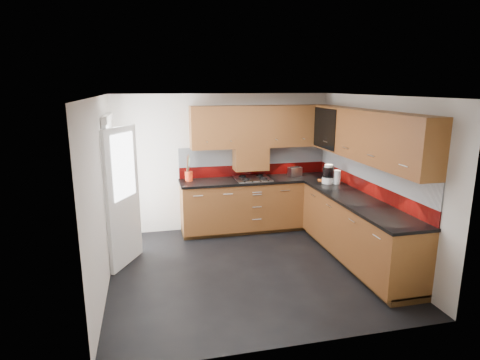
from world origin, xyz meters
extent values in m
cube|color=black|center=(0.00, 0.00, -0.01)|extent=(4.00, 3.80, 0.02)
cube|color=white|center=(0.00, 0.00, 2.45)|extent=(4.00, 3.80, 0.10)
cube|color=silver|center=(0.00, 1.84, 1.20)|extent=(4.00, 0.08, 2.64)
cube|color=silver|center=(0.00, -1.84, 1.20)|extent=(4.00, 0.08, 2.64)
cube|color=silver|center=(-1.94, 0.00, 1.20)|extent=(0.08, 3.80, 2.64)
cube|color=silver|center=(1.94, 0.00, 1.20)|extent=(0.08, 3.80, 2.64)
cube|color=brown|center=(0.55, 1.50, 0.48)|extent=(2.70, 0.60, 0.95)
cube|color=brown|center=(1.60, -0.10, 0.48)|extent=(0.60, 2.60, 0.95)
cube|color=#422A12|center=(0.55, 1.53, 0.05)|extent=(2.70, 0.54, 0.10)
cube|color=#422A12|center=(1.63, -0.10, 0.05)|extent=(0.54, 2.60, 0.10)
cube|color=black|center=(0.54, 1.49, 0.92)|extent=(2.72, 0.62, 0.04)
cube|color=black|center=(1.59, -0.12, 0.92)|extent=(0.62, 2.60, 0.04)
cube|color=maroon|center=(0.55, 1.79, 1.04)|extent=(2.70, 0.02, 0.20)
cube|color=silver|center=(0.55, 1.79, 1.31)|extent=(2.70, 0.02, 0.34)
cube|color=maroon|center=(1.89, 0.20, 1.04)|extent=(0.02, 3.20, 0.20)
cube|color=silver|center=(1.89, 0.20, 1.31)|extent=(0.02, 3.20, 0.34)
cube|color=brown|center=(0.65, 1.64, 1.84)|extent=(2.50, 0.33, 0.72)
cube|color=brown|center=(1.73, 0.04, 1.84)|extent=(0.33, 2.87, 0.72)
cube|color=silver|center=(0.50, 1.46, 1.63)|extent=(1.80, 0.01, 0.16)
cube|color=silver|center=(1.56, 0.00, 1.63)|extent=(0.01, 2.00, 0.16)
cube|color=brown|center=(0.45, 1.64, 1.28)|extent=(0.60, 0.33, 0.40)
cube|color=black|center=(1.56, 1.07, 1.84)|extent=(0.01, 0.80, 0.66)
cube|color=#FFD18C|center=(1.87, 1.07, 1.84)|extent=(0.01, 0.76, 0.64)
cube|color=black|center=(1.73, 1.07, 1.86)|extent=(0.29, 0.76, 0.01)
cylinder|color=black|center=(1.73, 0.82, 1.96)|extent=(0.07, 0.07, 0.16)
cylinder|color=black|center=(1.73, 0.97, 1.96)|extent=(0.07, 0.07, 0.16)
cylinder|color=white|center=(1.73, 1.12, 1.96)|extent=(0.07, 0.07, 0.16)
cylinder|color=black|center=(1.73, 1.27, 1.96)|extent=(0.07, 0.07, 0.16)
cube|color=white|center=(-1.86, 0.90, 1.02)|extent=(0.06, 0.95, 2.04)
cube|color=white|center=(-1.68, 0.55, 1.00)|extent=(0.42, 0.73, 1.98)
cube|color=white|center=(-1.65, 0.55, 1.45)|extent=(0.28, 0.50, 0.90)
cube|color=silver|center=(0.45, 1.48, 0.95)|extent=(0.60, 0.52, 0.02)
torus|color=black|center=(0.29, 1.36, 0.98)|extent=(0.13, 0.13, 0.02)
torus|color=black|center=(0.61, 1.36, 0.98)|extent=(0.13, 0.13, 0.02)
torus|color=black|center=(0.29, 1.60, 0.98)|extent=(0.13, 0.13, 0.02)
torus|color=black|center=(0.61, 1.60, 0.98)|extent=(0.13, 0.13, 0.02)
cube|color=black|center=(0.45, 1.23, 0.96)|extent=(0.46, 0.04, 0.02)
cylinder|color=red|center=(-0.65, 1.61, 1.02)|extent=(0.13, 0.13, 0.16)
cylinder|color=brown|center=(-0.66, 1.63, 1.22)|extent=(0.06, 0.03, 0.32)
cylinder|color=brown|center=(-0.65, 1.63, 1.21)|extent=(0.06, 0.02, 0.30)
cylinder|color=brown|center=(-0.66, 1.63, 1.23)|extent=(0.05, 0.05, 0.34)
cylinder|color=brown|center=(-0.64, 1.63, 1.20)|extent=(0.05, 0.04, 0.28)
cylinder|color=brown|center=(-0.67, 1.62, 1.21)|extent=(0.03, 0.06, 0.31)
cube|color=silver|center=(1.25, 1.56, 1.02)|extent=(0.25, 0.18, 0.16)
cube|color=black|center=(1.25, 1.56, 1.10)|extent=(0.18, 0.05, 0.01)
cube|color=black|center=(1.25, 1.59, 1.10)|extent=(0.18, 0.05, 0.01)
cylinder|color=white|center=(1.59, 0.90, 0.99)|extent=(0.19, 0.19, 0.11)
cylinder|color=black|center=(1.59, 0.90, 1.13)|extent=(0.18, 0.18, 0.17)
cylinder|color=white|center=(1.59, 0.90, 1.24)|extent=(0.13, 0.13, 0.04)
cylinder|color=white|center=(1.72, 0.83, 1.06)|extent=(0.14, 0.14, 0.23)
cube|color=#D45917|center=(1.58, 1.08, 0.95)|extent=(0.18, 0.17, 0.02)
camera|label=1|loc=(-1.31, -5.10, 2.53)|focal=30.00mm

